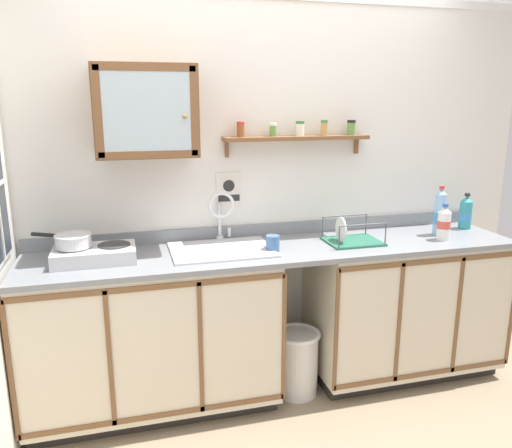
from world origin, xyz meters
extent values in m
plane|color=gray|center=(0.00, 0.00, 0.00)|extent=(5.99, 5.99, 0.00)
cube|color=silver|center=(0.00, 0.58, 1.22)|extent=(3.59, 0.05, 2.44)
cube|color=black|center=(-0.77, 0.30, 0.04)|extent=(1.39, 0.51, 0.08)
cube|color=beige|center=(-0.77, 0.27, 0.50)|extent=(1.41, 0.57, 0.83)
cube|color=brown|center=(-0.77, -0.02, 0.87)|extent=(1.41, 0.01, 0.03)
cube|color=brown|center=(-0.77, -0.02, 0.13)|extent=(1.41, 0.01, 0.03)
cube|color=brown|center=(-1.47, -0.02, 0.50)|extent=(0.02, 0.01, 0.76)
cube|color=brown|center=(-1.00, -0.02, 0.50)|extent=(0.02, 0.01, 0.76)
cube|color=brown|center=(-0.53, -0.02, 0.50)|extent=(0.02, 0.01, 0.76)
cube|color=brown|center=(-0.06, -0.02, 0.50)|extent=(0.02, 0.01, 0.76)
cube|color=black|center=(0.87, 0.30, 0.04)|extent=(1.19, 0.51, 0.08)
cube|color=beige|center=(0.87, 0.27, 0.50)|extent=(1.22, 0.57, 0.83)
cube|color=brown|center=(0.87, -0.02, 0.87)|extent=(1.22, 0.01, 0.03)
cube|color=brown|center=(0.87, -0.02, 0.13)|extent=(1.22, 0.01, 0.03)
cube|color=brown|center=(0.26, -0.02, 0.50)|extent=(0.02, 0.01, 0.76)
cube|color=brown|center=(0.66, -0.02, 0.50)|extent=(0.02, 0.01, 0.76)
cube|color=brown|center=(1.07, -0.02, 0.50)|extent=(0.02, 0.01, 0.76)
cube|color=gray|center=(0.00, 0.27, 0.93)|extent=(2.95, 0.60, 0.03)
cube|color=gray|center=(0.00, 0.54, 0.98)|extent=(2.95, 0.02, 0.08)
cube|color=silver|center=(-0.35, 0.29, 0.95)|extent=(0.59, 0.43, 0.01)
cube|color=slate|center=(-0.35, 0.29, 0.82)|extent=(0.50, 0.35, 0.01)
cube|color=slate|center=(-0.35, 0.47, 0.88)|extent=(0.50, 0.01, 0.12)
cube|color=slate|center=(-0.35, 0.11, 0.88)|extent=(0.50, 0.01, 0.12)
cylinder|color=#4C4C51|center=(-0.35, 0.29, 0.82)|extent=(0.04, 0.04, 0.01)
cylinder|color=silver|center=(-0.31, 0.52, 0.95)|extent=(0.05, 0.05, 0.02)
cylinder|color=silver|center=(-0.31, 0.52, 1.07)|extent=(0.02, 0.02, 0.21)
torus|color=silver|center=(-0.31, 0.45, 1.18)|extent=(0.16, 0.02, 0.16)
cylinder|color=silver|center=(-0.25, 0.52, 0.99)|extent=(0.02, 0.02, 0.06)
cube|color=silver|center=(-1.05, 0.27, 0.98)|extent=(0.44, 0.26, 0.08)
cylinder|color=#2D2D2D|center=(-1.16, 0.29, 1.02)|extent=(0.17, 0.17, 0.01)
cylinder|color=#2D2D2D|center=(-0.95, 0.29, 1.02)|extent=(0.17, 0.17, 0.01)
cylinder|color=black|center=(-1.16, 0.15, 0.98)|extent=(0.03, 0.02, 0.03)
cylinder|color=black|center=(-0.95, 0.15, 0.98)|extent=(0.03, 0.02, 0.03)
cylinder|color=silver|center=(-1.16, 0.29, 1.06)|extent=(0.19, 0.19, 0.07)
torus|color=silver|center=(-1.16, 0.29, 1.09)|extent=(0.20, 0.20, 0.01)
cylinder|color=black|center=(-1.31, 0.37, 1.08)|extent=(0.15, 0.10, 0.02)
cylinder|color=white|center=(1.04, 0.16, 1.03)|extent=(0.08, 0.08, 0.18)
cone|color=white|center=(1.04, 0.16, 1.13)|extent=(0.08, 0.08, 0.04)
cylinder|color=#2D59B2|center=(1.04, 0.16, 1.16)|extent=(0.04, 0.04, 0.02)
cylinder|color=#D84C3F|center=(1.04, 0.16, 1.04)|extent=(0.08, 0.08, 0.05)
cylinder|color=#8CB7E0|center=(1.09, 0.27, 1.08)|extent=(0.07, 0.07, 0.27)
cone|color=#8CB7E0|center=(1.09, 0.27, 1.23)|extent=(0.07, 0.07, 0.03)
cylinder|color=red|center=(1.09, 0.27, 1.25)|extent=(0.03, 0.03, 0.02)
cylinder|color=#3F8CCC|center=(1.09, 0.27, 1.05)|extent=(0.08, 0.08, 0.08)
cylinder|color=teal|center=(1.36, 0.37, 1.03)|extent=(0.08, 0.08, 0.19)
cone|color=teal|center=(1.36, 0.37, 1.15)|extent=(0.08, 0.08, 0.04)
cylinder|color=#262626|center=(1.36, 0.37, 1.17)|extent=(0.04, 0.04, 0.02)
cylinder|color=#3F8CCC|center=(1.36, 0.37, 1.02)|extent=(0.08, 0.08, 0.05)
cube|color=#26664C|center=(0.47, 0.25, 0.95)|extent=(0.33, 0.27, 0.01)
cylinder|color=#4C4F54|center=(0.32, 0.12, 1.02)|extent=(0.01, 0.01, 0.13)
cylinder|color=#4C4F54|center=(0.62, 0.12, 1.02)|extent=(0.01, 0.01, 0.13)
cylinder|color=#4C4F54|center=(0.32, 0.37, 1.02)|extent=(0.01, 0.01, 0.13)
cylinder|color=#4C4F54|center=(0.62, 0.37, 1.02)|extent=(0.01, 0.01, 0.13)
cylinder|color=#4C4F54|center=(0.47, 0.12, 1.08)|extent=(0.30, 0.01, 0.01)
cylinder|color=#4C4F54|center=(0.47, 0.37, 1.08)|extent=(0.30, 0.01, 0.01)
cylinder|color=white|center=(0.39, 0.25, 1.03)|extent=(0.01, 0.15, 0.15)
cylinder|color=#3F6699|center=(-0.06, 0.20, 0.99)|extent=(0.08, 0.08, 0.09)
torus|color=#3F6699|center=(-0.07, 0.25, 0.99)|extent=(0.02, 0.06, 0.06)
cube|color=brown|center=(-0.74, 0.41, 1.74)|extent=(0.55, 0.29, 0.50)
cube|color=silver|center=(-0.74, 0.26, 1.74)|extent=(0.45, 0.01, 0.41)
cube|color=brown|center=(-0.98, 0.26, 1.74)|extent=(0.04, 0.01, 0.47)
cube|color=brown|center=(-0.49, 0.26, 1.74)|extent=(0.04, 0.01, 0.47)
cube|color=brown|center=(-0.74, 0.26, 1.96)|extent=(0.52, 0.01, 0.04)
cube|color=brown|center=(-0.74, 0.26, 1.51)|extent=(0.52, 0.01, 0.04)
sphere|color=olive|center=(-0.54, 0.25, 1.71)|extent=(0.02, 0.02, 0.02)
cube|color=brown|center=(0.17, 0.48, 1.57)|extent=(0.92, 0.14, 0.02)
cube|color=brown|center=(-0.26, 0.54, 1.51)|extent=(0.02, 0.03, 0.10)
cube|color=brown|center=(0.60, 0.54, 1.51)|extent=(0.02, 0.03, 0.10)
cylinder|color=brown|center=(-0.18, 0.49, 1.62)|extent=(0.04, 0.04, 0.07)
cylinder|color=red|center=(-0.18, 0.49, 1.66)|extent=(0.05, 0.05, 0.02)
cylinder|color=#598C3F|center=(0.02, 0.49, 1.61)|extent=(0.04, 0.04, 0.06)
cylinder|color=white|center=(0.02, 0.49, 1.65)|extent=(0.04, 0.04, 0.02)
cylinder|color=silver|center=(0.20, 0.49, 1.62)|extent=(0.05, 0.05, 0.07)
cylinder|color=#33723F|center=(0.20, 0.49, 1.66)|extent=(0.05, 0.05, 0.02)
cylinder|color=tan|center=(0.35, 0.48, 1.62)|extent=(0.04, 0.04, 0.08)
cylinder|color=#33723F|center=(0.35, 0.48, 1.67)|extent=(0.04, 0.04, 0.02)
cylinder|color=#598C3F|center=(0.54, 0.49, 1.62)|extent=(0.05, 0.05, 0.08)
cylinder|color=black|center=(0.54, 0.49, 1.66)|extent=(0.05, 0.05, 0.02)
cube|color=silver|center=(-0.25, 0.55, 1.25)|extent=(0.16, 0.01, 0.22)
cube|color=#262626|center=(-0.25, 0.54, 1.20)|extent=(0.14, 0.00, 0.04)
cylinder|color=#262626|center=(-0.25, 0.54, 1.28)|extent=(0.07, 0.00, 0.07)
cylinder|color=silver|center=(0.10, 0.19, 0.20)|extent=(0.26, 0.26, 0.40)
torus|color=white|center=(0.10, 0.19, 0.40)|extent=(0.29, 0.29, 0.03)
camera|label=1|loc=(-0.89, -2.49, 1.80)|focal=35.45mm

